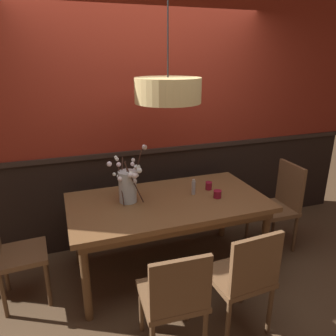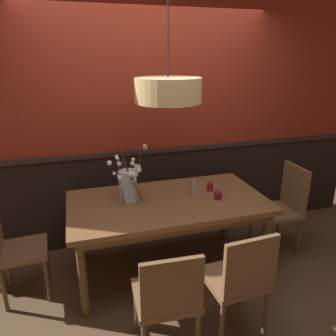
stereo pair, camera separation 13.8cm
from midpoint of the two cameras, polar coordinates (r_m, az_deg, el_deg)
ground_plane at (r=3.41m, az=1.21°, el=-17.43°), size 24.00×24.00×0.00m
back_wall at (r=3.50m, az=-2.35°, el=9.10°), size 5.31×0.14×2.86m
dining_table at (r=3.05m, az=1.30°, el=-7.11°), size 1.83×0.98×0.77m
chair_near_side_right at (r=2.54m, az=14.19°, el=-18.43°), size 0.46×0.44×0.90m
chair_head_west_end at (r=3.08m, az=-24.75°, el=-12.28°), size 0.42×0.43×0.94m
chair_far_side_right at (r=3.97m, az=1.39°, el=-3.33°), size 0.47×0.47×0.90m
chair_near_side_left at (r=2.35m, az=1.74°, el=-21.85°), size 0.46×0.45×0.87m
chair_far_side_left at (r=3.85m, az=-7.16°, el=-3.85°), size 0.49×0.43×0.96m
chair_head_east_end at (r=3.71m, az=20.80°, el=-6.10°), size 0.43×0.44×0.96m
vase_with_blossoms at (r=2.96m, az=-5.76°, el=-2.88°), size 0.39×0.29×0.51m
candle_holder_nearer_center at (r=3.07m, az=10.15°, el=-4.76°), size 0.08×0.08×0.07m
candle_holder_nearer_edge at (r=3.25m, az=8.69°, el=-3.26°), size 0.07×0.07×0.08m
condiment_bottle at (r=3.11m, az=5.94°, el=-3.50°), size 0.04×0.04×0.16m
pendant_lamp at (r=2.77m, az=1.46°, el=13.61°), size 0.56×0.56×1.20m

